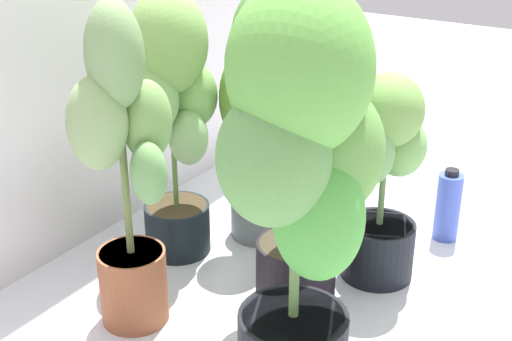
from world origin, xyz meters
TOP-DOWN VIEW (x-y plane):
  - ground_plane at (0.00, 0.00)m, footprint 8.00×8.00m
  - potted_plant_center at (0.03, 0.09)m, footprint 0.34×0.34m
  - potted_plant_back_left at (-0.33, 0.41)m, footprint 0.30×0.26m
  - potted_plant_back_center at (0.04, 0.54)m, footprint 0.37×0.29m
  - potted_plant_front_left at (-0.34, -0.12)m, footprint 0.49×0.41m
  - potted_plant_back_right at (0.28, 0.37)m, footprint 0.36×0.27m
  - potted_plant_front_right at (0.25, -0.07)m, footprint 0.37×0.26m
  - nutrient_bottle at (0.59, -0.18)m, footprint 0.08×0.08m

SIDE VIEW (x-z plane):
  - ground_plane at x=0.00m, z-range 0.00..0.00m
  - nutrient_bottle at x=0.59m, z-range -0.01..0.25m
  - potted_plant_front_right at x=0.25m, z-range 0.03..0.68m
  - potted_plant_back_right at x=0.28m, z-range 0.06..0.90m
  - potted_plant_back_left at x=-0.33m, z-range 0.03..0.93m
  - potted_plant_center at x=0.03m, z-range 0.07..0.94m
  - potted_plant_back_center at x=0.04m, z-range 0.08..0.94m
  - potted_plant_front_left at x=-0.34m, z-range 0.09..1.09m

